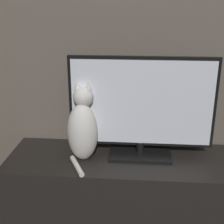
{
  "coord_description": "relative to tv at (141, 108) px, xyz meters",
  "views": [
    {
      "loc": [
        -0.05,
        -0.65,
        1.39
      ],
      "look_at": [
        -0.18,
        0.96,
        0.81
      ],
      "focal_mm": 50.0,
      "sensor_mm": 36.0,
      "label": 1
    }
  ],
  "objects": [
    {
      "name": "cat",
      "position": [
        -0.32,
        -0.07,
        -0.1
      ],
      "size": [
        0.19,
        0.3,
        0.45
      ],
      "rotation": [
        0.0,
        0.0,
        -0.15
      ],
      "color": "silver",
      "rests_on": "tv_stand"
    },
    {
      "name": "wall_back",
      "position": [
        0.01,
        0.22,
        0.48
      ],
      "size": [
        4.8,
        0.05,
        2.6
      ],
      "color": "#60564C",
      "rests_on": "ground_plane"
    },
    {
      "name": "tv_stand",
      "position": [
        0.01,
        -0.05,
        -0.56
      ],
      "size": [
        1.56,
        0.45,
        0.53
      ],
      "color": "black",
      "rests_on": "ground_plane"
    },
    {
      "name": "tv",
      "position": [
        0.0,
        0.0,
        0.0
      ],
      "size": [
        0.81,
        0.21,
        0.58
      ],
      "color": "black",
      "rests_on": "tv_stand"
    }
  ]
}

